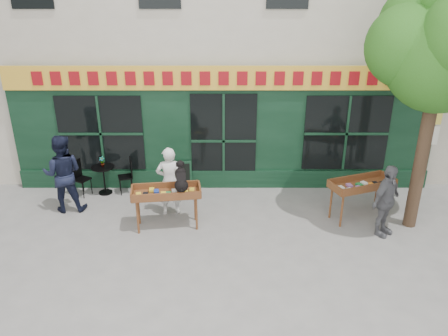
{
  "coord_description": "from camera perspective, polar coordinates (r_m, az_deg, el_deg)",
  "views": [
    {
      "loc": [
        0.0,
        -8.5,
        5.17
      ],
      "look_at": [
        0.01,
        0.5,
        1.34
      ],
      "focal_mm": 35.0,
      "sensor_mm": 36.0,
      "label": 1
    }
  ],
  "objects": [
    {
      "name": "bistro_chair_right",
      "position": [
        11.77,
        -12.39,
        -0.61
      ],
      "size": [
        0.45,
        0.45,
        0.95
      ],
      "rotation": [
        0.0,
        0.0,
        -1.27
      ],
      "color": "black",
      "rests_on": "ground"
    },
    {
      "name": "bistro_table",
      "position": [
        11.86,
        -15.45,
        -0.81
      ],
      "size": [
        0.6,
        0.6,
        0.76
      ],
      "color": "black",
      "rests_on": "ground"
    },
    {
      "name": "book_cart_right",
      "position": [
        10.63,
        17.56,
        -2.26
      ],
      "size": [
        1.62,
        1.11,
        0.99
      ],
      "rotation": [
        0.0,
        0.0,
        0.36
      ],
      "color": "brown",
      "rests_on": "ground"
    },
    {
      "name": "bistro_chair_left",
      "position": [
        11.98,
        -18.43,
        -0.85
      ],
      "size": [
        0.49,
        0.49,
        0.95
      ],
      "rotation": [
        0.0,
        0.0,
        1.08
      ],
      "color": "black",
      "rests_on": "ground"
    },
    {
      "name": "ground",
      "position": [
        9.95,
        -0.05,
        -8.28
      ],
      "size": [
        80.0,
        80.0,
        0.0
      ],
      "primitive_type": "plane",
      "color": "slate",
      "rests_on": "ground"
    },
    {
      "name": "man_right",
      "position": [
        10.09,
        20.38,
        -4.05
      ],
      "size": [
        0.99,
        0.93,
        1.65
      ],
      "primitive_type": "imported",
      "rotation": [
        0.0,
        0.0,
        0.71
      ],
      "color": "#5C5D62",
      "rests_on": "ground"
    },
    {
      "name": "woman",
      "position": [
        10.4,
        -7.13,
        -1.71
      ],
      "size": [
        0.66,
        0.48,
        1.69
      ],
      "primitive_type": "imported",
      "rotation": [
        0.0,
        0.0,
        3.27
      ],
      "color": "white",
      "rests_on": "ground"
    },
    {
      "name": "chalkboard",
      "position": [
        11.76,
        -5.6,
        -1.01
      ],
      "size": [
        0.57,
        0.23,
        0.79
      ],
      "rotation": [
        0.0,
        0.0,
        0.07
      ],
      "color": "black",
      "rests_on": "ground"
    },
    {
      "name": "man_left",
      "position": [
        11.12,
        -20.29,
        -0.69
      ],
      "size": [
        1.02,
        0.84,
        1.93
      ],
      "primitive_type": "imported",
      "rotation": [
        0.0,
        0.0,
        3.27
      ],
      "color": "black",
      "rests_on": "ground"
    },
    {
      "name": "book_cart_center",
      "position": [
        9.83,
        -7.55,
        -3.42
      ],
      "size": [
        1.57,
        0.81,
        0.99
      ],
      "rotation": [
        0.0,
        0.0,
        0.13
      ],
      "color": "brown",
      "rests_on": "ground"
    },
    {
      "name": "potted_plant",
      "position": [
        11.72,
        -15.64,
        0.8
      ],
      "size": [
        0.17,
        0.13,
        0.28
      ],
      "primitive_type": "imported",
      "rotation": [
        0.0,
        0.0,
        -0.23
      ],
      "color": "gray",
      "rests_on": "bistro_table"
    },
    {
      "name": "street_tree",
      "position": [
        9.92,
        26.82,
        14.53
      ],
      "size": [
        3.05,
        2.9,
        5.6
      ],
      "color": "#382619",
      "rests_on": "ground"
    },
    {
      "name": "dog",
      "position": [
        9.55,
        -5.65,
        -1.06
      ],
      "size": [
        0.42,
        0.64,
        0.6
      ],
      "primitive_type": null,
      "rotation": [
        0.0,
        0.0,
        0.13
      ],
      "color": "black",
      "rests_on": "book_cart_center"
    }
  ]
}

